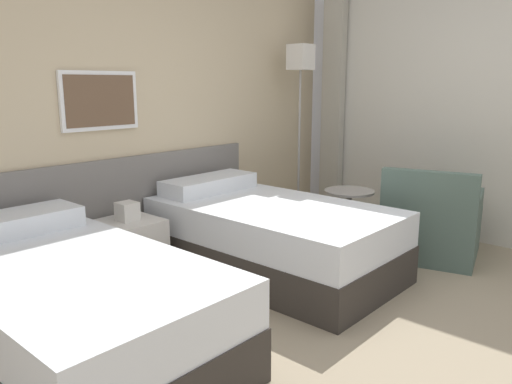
{
  "coord_description": "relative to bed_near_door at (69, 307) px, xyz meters",
  "views": [
    {
      "loc": [
        -2.68,
        -1.18,
        1.48
      ],
      "look_at": [
        -0.02,
        1.19,
        0.7
      ],
      "focal_mm": 35.0,
      "sensor_mm": 36.0,
      "label": 1
    }
  ],
  "objects": [
    {
      "name": "floor_lamp",
      "position": [
        2.95,
        0.66,
        1.24
      ],
      "size": [
        0.24,
        0.24,
        1.86
      ],
      "color": "#9E9993",
      "rests_on": "ground_plane"
    },
    {
      "name": "bed_near_door",
      "position": [
        0.0,
        0.0,
        0.0
      ],
      "size": [
        1.09,
        1.93,
        0.68
      ],
      "color": "#332D28",
      "rests_on": "ground_plane"
    },
    {
      "name": "side_table",
      "position": [
        2.62,
        -0.16,
        0.09
      ],
      "size": [
        0.45,
        0.45,
        0.54
      ],
      "color": "gray",
      "rests_on": "ground_plane"
    },
    {
      "name": "wall_headboard",
      "position": [
        1.44,
        1.02,
        1.01
      ],
      "size": [
        10.0,
        0.1,
        2.7
      ],
      "color": "#C6B28E",
      "rests_on": "ground_plane"
    },
    {
      "name": "bed_near_window",
      "position": [
        1.72,
        0.0,
        0.0
      ],
      "size": [
        1.09,
        1.93,
        0.68
      ],
      "color": "#332D28",
      "rests_on": "ground_plane"
    },
    {
      "name": "armchair",
      "position": [
        2.92,
        -0.81,
        -0.02
      ],
      "size": [
        0.96,
        0.92,
        0.8
      ],
      "rotation": [
        0.0,
        0.0,
        1.83
      ],
      "color": "#4C6056",
      "rests_on": "ground_plane"
    },
    {
      "name": "ground_plane",
      "position": [
        1.48,
        -1.26,
        -0.29
      ],
      "size": [
        16.0,
        16.0,
        0.0
      ],
      "primitive_type": "plane",
      "color": "gray"
    },
    {
      "name": "nightstand",
      "position": [
        0.86,
        0.69,
        -0.04
      ],
      "size": [
        0.44,
        0.44,
        0.61
      ],
      "color": "beige",
      "rests_on": "ground_plane"
    }
  ]
}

